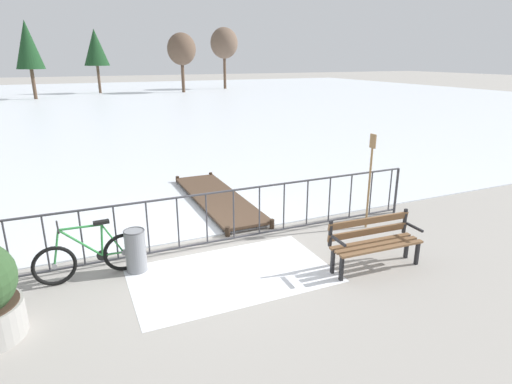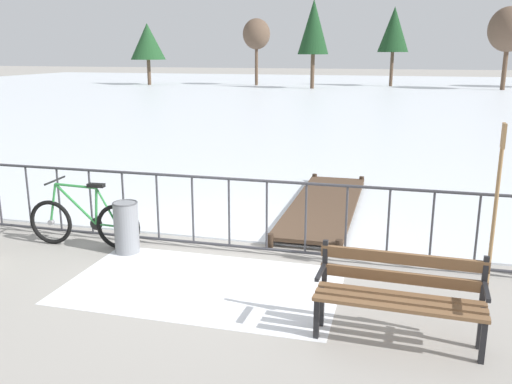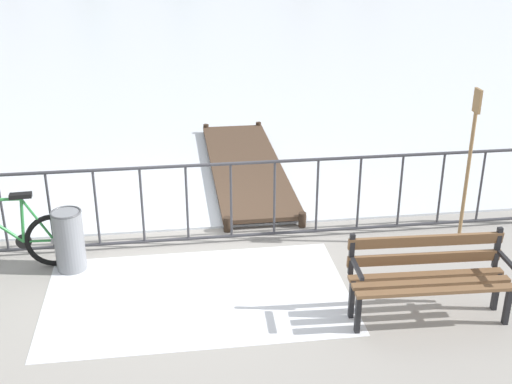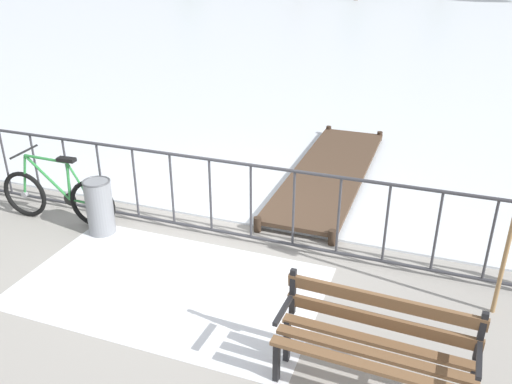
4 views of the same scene
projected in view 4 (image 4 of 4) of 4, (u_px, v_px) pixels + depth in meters
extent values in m
plane|color=#9E9991|center=(212.00, 235.00, 6.79)|extent=(160.00, 160.00, 0.00)
cube|color=silver|center=(412.00, 10.00, 30.94)|extent=(80.00, 56.00, 0.03)
cube|color=white|center=(170.00, 286.00, 5.75)|extent=(3.27, 1.96, 0.01)
cylinder|color=#38383D|center=(209.00, 159.00, 6.34)|extent=(9.00, 0.04, 0.04)
cylinder|color=#38383D|center=(212.00, 230.00, 6.75)|extent=(9.00, 0.04, 0.04)
cylinder|color=#38383D|center=(6.00, 162.00, 7.56)|extent=(0.03, 0.03, 0.97)
cylinder|color=#38383D|center=(36.00, 167.00, 7.39)|extent=(0.03, 0.03, 0.97)
cylinder|color=#38383D|center=(67.00, 172.00, 7.22)|extent=(0.03, 0.03, 0.97)
cylinder|color=#38383D|center=(101.00, 178.00, 7.05)|extent=(0.03, 0.03, 0.97)
cylinder|color=#38383D|center=(135.00, 183.00, 6.88)|extent=(0.03, 0.03, 0.97)
cylinder|color=#38383D|center=(172.00, 189.00, 6.72)|extent=(0.03, 0.03, 0.97)
cylinder|color=#38383D|center=(210.00, 196.00, 6.55)|extent=(0.03, 0.03, 0.97)
cylinder|color=#38383D|center=(251.00, 202.00, 6.38)|extent=(0.03, 0.03, 0.97)
cylinder|color=#38383D|center=(294.00, 209.00, 6.21)|extent=(0.03, 0.03, 0.97)
cylinder|color=#38383D|center=(339.00, 216.00, 6.04)|extent=(0.03, 0.03, 0.97)
cylinder|color=#38383D|center=(386.00, 224.00, 5.87)|extent=(0.03, 0.03, 0.97)
cylinder|color=#38383D|center=(437.00, 232.00, 5.70)|extent=(0.03, 0.03, 0.97)
cylinder|color=#38383D|center=(490.00, 241.00, 5.53)|extent=(0.03, 0.03, 0.97)
torus|color=black|center=(93.00, 204.00, 6.86)|extent=(0.66, 0.10, 0.66)
cylinder|color=gray|center=(93.00, 204.00, 6.86)|extent=(0.08, 0.06, 0.08)
torus|color=black|center=(25.00, 194.00, 7.13)|extent=(0.66, 0.10, 0.66)
cylinder|color=gray|center=(25.00, 194.00, 7.13)|extent=(0.08, 0.06, 0.08)
cylinder|color=#2D843D|center=(69.00, 181.00, 6.82)|extent=(0.08, 0.04, 0.53)
cylinder|color=#2D843D|center=(48.00, 178.00, 6.90)|extent=(0.61, 0.07, 0.59)
cylinder|color=#2D843D|center=(46.00, 159.00, 6.78)|extent=(0.63, 0.08, 0.07)
cylinder|color=#2D843D|center=(81.00, 202.00, 6.90)|extent=(0.34, 0.05, 0.05)
cylinder|color=#2D843D|center=(80.00, 184.00, 6.78)|extent=(0.32, 0.05, 0.56)
cylinder|color=#2D843D|center=(25.00, 175.00, 6.99)|extent=(0.16, 0.04, 0.59)
cube|color=black|center=(66.00, 160.00, 6.69)|extent=(0.25, 0.11, 0.05)
cylinder|color=black|center=(24.00, 152.00, 6.83)|extent=(0.06, 0.52, 0.03)
cylinder|color=black|center=(70.00, 199.00, 6.94)|extent=(0.18, 0.03, 0.18)
cube|color=brown|center=(376.00, 342.00, 4.30)|extent=(1.60, 0.16, 0.04)
cube|color=brown|center=(372.00, 354.00, 4.17)|extent=(1.60, 0.16, 0.04)
cube|color=brown|center=(368.00, 367.00, 4.05)|extent=(1.60, 0.16, 0.04)
cube|color=brown|center=(380.00, 321.00, 4.32)|extent=(1.60, 0.12, 0.12)
cube|color=brown|center=(382.00, 301.00, 4.24)|extent=(1.60, 0.12, 0.12)
cube|color=black|center=(481.00, 336.00, 4.03)|extent=(0.05, 0.05, 0.45)
cube|color=black|center=(479.00, 360.00, 3.83)|extent=(0.06, 0.40, 0.04)
cube|color=black|center=(277.00, 360.00, 4.42)|extent=(0.05, 0.06, 0.44)
cube|color=black|center=(287.00, 340.00, 4.64)|extent=(0.05, 0.06, 0.44)
cube|color=black|center=(293.00, 291.00, 4.55)|extent=(0.05, 0.05, 0.45)
cube|color=black|center=(283.00, 310.00, 4.35)|extent=(0.06, 0.40, 0.04)
cylinder|color=gray|center=(100.00, 207.00, 6.71)|extent=(0.34, 0.34, 0.72)
torus|color=#494A4E|center=(96.00, 182.00, 6.55)|extent=(0.35, 0.35, 0.02)
cylinder|color=#937047|center=(509.00, 239.00, 5.00)|extent=(0.04, 0.04, 1.70)
cube|color=#4C3828|center=(330.00, 171.00, 8.41)|extent=(1.10, 4.08, 0.06)
cylinder|color=#35271C|center=(257.00, 224.00, 6.84)|extent=(0.10, 0.10, 0.20)
cylinder|color=#35271C|center=(332.00, 237.00, 6.53)|extent=(0.10, 0.10, 0.20)
cylinder|color=#35271C|center=(329.00, 131.00, 10.31)|extent=(0.10, 0.10, 0.20)
cylinder|color=#35271C|center=(380.00, 137.00, 10.00)|extent=(0.10, 0.10, 0.20)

